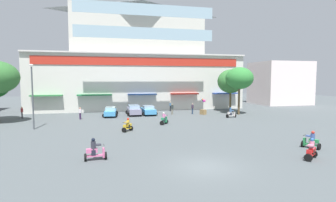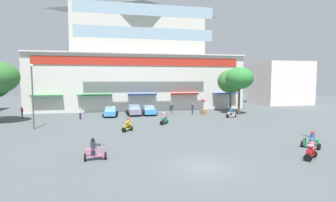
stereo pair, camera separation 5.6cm
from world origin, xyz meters
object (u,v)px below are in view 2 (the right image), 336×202
at_px(pedestrian_3, 170,106).
at_px(streetlamp_near, 32,92).
at_px(parked_car_0, 110,111).
at_px(pedestrian_1, 172,108).
at_px(parked_car_1, 134,110).
at_px(scooter_rider_7, 311,141).
at_px(plaza_tree_1, 231,81).
at_px(pedestrian_2, 193,108).
at_px(scooter_rider_2, 95,151).
at_px(scooter_rider_3, 311,151).
at_px(plaza_tree_3, 239,78).
at_px(balloon_vendor_cart, 203,108).
at_px(pedestrian_0, 22,112).
at_px(scooter_rider_8, 128,126).
at_px(scooter_rider_5, 164,119).
at_px(pedestrian_4, 80,113).
at_px(parked_car_2, 148,110).
at_px(scooter_rider_1, 231,113).

height_order(pedestrian_3, streetlamp_near, streetlamp_near).
bearing_deg(parked_car_0, pedestrian_1, -1.60).
xyz_separation_m(parked_car_1, scooter_rider_7, (11.76, -22.94, -0.19)).
height_order(parked_car_0, streetlamp_near, streetlamp_near).
distance_m(plaza_tree_1, pedestrian_2, 8.49).
bearing_deg(pedestrian_3, scooter_rider_2, -114.05).
bearing_deg(scooter_rider_3, plaza_tree_3, 74.13).
distance_m(scooter_rider_7, pedestrian_2, 22.11).
height_order(scooter_rider_2, balloon_vendor_cart, balloon_vendor_cart).
distance_m(parked_car_0, pedestrian_0, 12.12).
height_order(pedestrian_0, pedestrian_2, pedestrian_2).
distance_m(scooter_rider_8, pedestrian_0, 18.70).
distance_m(scooter_rider_5, pedestrian_2, 10.50).
bearing_deg(scooter_rider_8, parked_car_0, 97.43).
distance_m(pedestrian_3, pedestrian_4, 15.40).
height_order(scooter_rider_7, pedestrian_2, pedestrian_2).
relative_size(pedestrian_0, pedestrian_1, 0.97).
relative_size(scooter_rider_3, pedestrian_4, 0.91).
height_order(plaza_tree_1, parked_car_2, plaza_tree_1).
bearing_deg(scooter_rider_1, pedestrian_4, 171.50).
height_order(scooter_rider_3, scooter_rider_5, scooter_rider_5).
height_order(parked_car_2, pedestrian_0, pedestrian_0).
relative_size(parked_car_2, pedestrian_2, 2.60).
xyz_separation_m(plaza_tree_3, balloon_vendor_cart, (-5.40, 1.21, -4.66)).
height_order(scooter_rider_8, streetlamp_near, streetlamp_near).
distance_m(parked_car_1, scooter_rider_8, 12.87).
bearing_deg(parked_car_1, pedestrian_0, 179.98).
bearing_deg(pedestrian_0, parked_car_2, -0.37).
xyz_separation_m(parked_car_1, scooter_rider_5, (2.71, -9.34, -0.14)).
bearing_deg(scooter_rider_3, plaza_tree_1, 75.54).
distance_m(parked_car_2, scooter_rider_3, 26.37).
relative_size(scooter_rider_2, streetlamp_near, 0.22).
distance_m(scooter_rider_5, pedestrian_3, 13.22).
distance_m(scooter_rider_8, pedestrian_4, 11.45).
distance_m(scooter_rider_3, pedestrian_2, 24.42).
relative_size(parked_car_2, scooter_rider_1, 2.98).
height_order(parked_car_0, parked_car_1, parked_car_1).
bearing_deg(pedestrian_0, pedestrian_2, -2.34).
height_order(plaza_tree_3, scooter_rider_5, plaza_tree_3).
bearing_deg(pedestrian_3, balloon_vendor_cart, -51.90).
xyz_separation_m(scooter_rider_8, pedestrian_0, (-13.69, 12.73, 0.35)).
distance_m(pedestrian_3, streetlamp_near, 22.49).
distance_m(plaza_tree_1, pedestrian_4, 24.52).
height_order(scooter_rider_2, scooter_rider_3, scooter_rider_2).
xyz_separation_m(scooter_rider_1, pedestrian_3, (-6.71, 9.20, 0.36)).
height_order(parked_car_1, streetlamp_near, streetlamp_near).
distance_m(plaza_tree_3, balloon_vendor_cart, 7.24).
relative_size(parked_car_1, scooter_rider_5, 2.90).
xyz_separation_m(parked_car_1, pedestrian_3, (6.54, 3.31, 0.18)).
bearing_deg(parked_car_2, pedestrian_3, 38.12).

